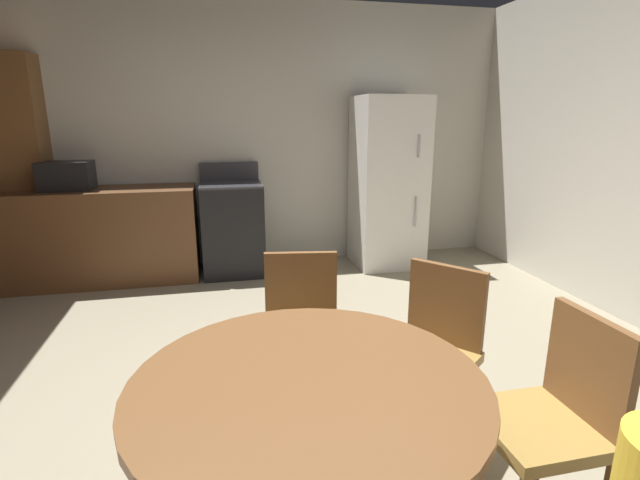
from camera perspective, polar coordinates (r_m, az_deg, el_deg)
name	(u,v)px	position (r m, az deg, el deg)	size (l,w,h in m)	color
ground_plane	(321,420)	(2.65, 0.17, -21.08)	(14.00, 14.00, 0.00)	gray
wall_back	(261,137)	(5.10, -7.27, 12.41)	(5.51, 0.12, 2.70)	beige
kitchen_counter	(103,236)	(4.93, -25.02, 0.46)	(1.76, 0.60, 0.90)	brown
pantry_column	(24,173)	(5.19, -32.46, 6.96)	(0.44, 0.36, 2.10)	brown
oven_range	(233,228)	(4.80, -10.63, 1.48)	(0.60, 0.60, 1.10)	black
refrigerator	(388,183)	(4.98, 8.27, 6.90)	(0.68, 0.68, 1.76)	white
microwave	(67,176)	(4.89, -28.55, 6.90)	(0.44, 0.32, 0.26)	black
dining_table	(309,425)	(1.60, -1.37, -21.65)	(1.12, 1.12, 0.76)	brown
chair_east	(555,412)	(2.02, 26.81, -18.26)	(0.40, 0.40, 0.87)	brown
chair_northeast	(433,345)	(2.33, 13.69, -12.38)	(0.56, 0.56, 0.87)	brown
chair_north	(302,327)	(2.45, -2.24, -10.57)	(0.46, 0.46, 0.87)	brown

